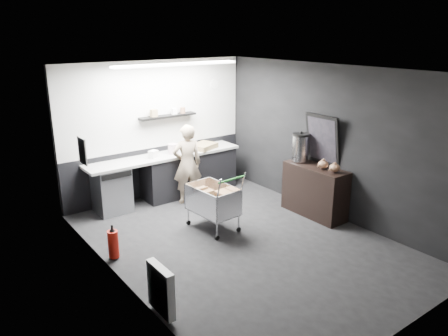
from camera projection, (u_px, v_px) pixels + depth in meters
floor at (242, 242)px, 6.98m from camera, size 5.50×5.50×0.00m
ceiling at (244, 70)px, 6.17m from camera, size 5.50×5.50×0.00m
wall_back at (156, 130)px, 8.68m from camera, size 5.50×0.00×5.50m
wall_front at (411, 223)px, 4.47m from camera, size 5.50×0.00×5.50m
wall_left at (118, 189)px, 5.44m from camera, size 0.00×5.50×5.50m
wall_right at (331, 142)px, 7.71m from camera, size 0.00×5.50×5.50m
kitchen_wall_panel at (155, 105)px, 8.52m from camera, size 3.95×0.02×1.70m
dado_panel at (159, 170)px, 8.92m from camera, size 3.95×0.02×1.00m
floating_shelf at (168, 116)px, 8.61m from camera, size 1.20×0.22×0.04m
wall_clock at (214, 84)px, 9.21m from camera, size 0.20×0.03×0.20m
poster at (82, 151)px, 6.39m from camera, size 0.02×0.30×0.40m
poster_red_band at (82, 146)px, 6.37m from camera, size 0.02×0.22×0.10m
radiator at (161, 290)px, 5.09m from camera, size 0.10×0.50×0.60m
ceiling_strip at (177, 64)px, 7.59m from camera, size 2.40×0.20×0.04m
prep_counter at (172, 175)px, 8.78m from camera, size 3.20×0.61×0.90m
person at (187, 164)px, 8.38m from camera, size 0.65×0.52×1.56m
shopping_cart at (213, 202)px, 7.33m from camera, size 0.62×0.97×1.02m
sideboard at (314, 184)px, 7.89m from camera, size 0.52×1.22×1.83m
fire_extinguisher at (113, 243)px, 6.41m from camera, size 0.16×0.16×0.52m
cardboard_box at (204, 146)px, 9.01m from camera, size 0.62×0.54×0.10m
pink_tub at (173, 149)px, 8.64m from camera, size 0.20×0.20×0.20m
white_container at (153, 154)px, 8.34m from camera, size 0.20×0.18×0.14m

